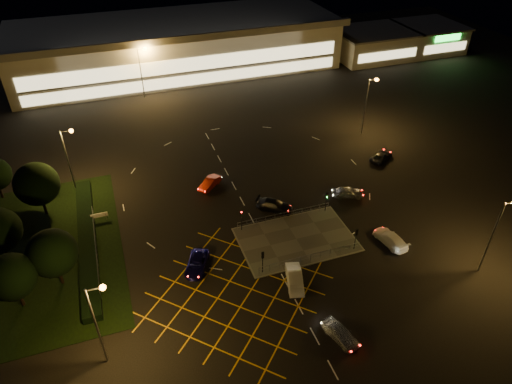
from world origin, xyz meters
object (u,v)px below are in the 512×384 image
object	(u,v)px
car_near_silver	(340,333)
car_approach_white	(390,239)
car_right_silver	(348,192)
car_east_grey	(381,156)
car_circ_red	(210,183)
signal_se	(356,235)
signal_ne	(327,198)
car_left_blue	(197,264)
car_queue_white	(295,279)
signal_sw	(263,258)
signal_nw	(241,216)
car_far_dkgrey	(274,205)

from	to	relation	value
car_near_silver	car_approach_white	size ratio (longest dim) A/B	0.85
car_right_silver	car_east_grey	distance (m)	12.18
car_circ_red	car_approach_white	distance (m)	26.56
signal_se	car_near_silver	world-z (taller)	signal_se
signal_ne	car_left_blue	world-z (taller)	signal_ne
signal_ne	car_queue_white	bearing A→B (deg)	-130.40
signal_ne	car_left_blue	size ratio (longest dim) A/B	0.64
signal_sw	signal_ne	xyz separation A→B (m)	(12.00, 7.99, 0.00)
car_east_grey	signal_se	bearing A→B (deg)	107.76
signal_se	car_left_blue	xyz separation A→B (m)	(-19.00, 3.29, -1.69)
car_left_blue	car_approach_white	size ratio (longest dim) A/B	0.97
car_queue_white	car_right_silver	distance (m)	18.82
car_near_silver	car_circ_red	xyz separation A→B (m)	(-5.69, 29.89, -0.05)
signal_nw	car_circ_red	xyz separation A→B (m)	(-1.42, 10.86, -1.68)
car_far_dkgrey	signal_sw	bearing A→B (deg)	-169.95
signal_sw	car_right_silver	distance (m)	19.47
car_right_silver	signal_nw	bearing A→B (deg)	117.52
car_far_dkgrey	car_circ_red	world-z (taller)	car_far_dkgrey
car_queue_white	car_east_grey	bearing A→B (deg)	55.54
car_near_silver	car_approach_white	world-z (taller)	car_near_silver
signal_ne	car_right_silver	world-z (taller)	signal_ne
car_far_dkgrey	car_east_grey	xyz separation A→B (m)	(20.85, 6.49, -0.10)
car_right_silver	car_approach_white	bearing A→B (deg)	-158.23
signal_sw	signal_ne	world-z (taller)	same
car_east_grey	car_left_blue	bearing A→B (deg)	80.39
signal_sw	car_approach_white	xyz separation A→B (m)	(16.85, -0.43, -1.63)
signal_ne	car_far_dkgrey	bearing A→B (deg)	156.89
signal_nw	car_left_blue	size ratio (longest dim) A/B	0.64
car_queue_white	signal_nw	bearing A→B (deg)	120.10
car_far_dkgrey	car_east_grey	bearing A→B (deg)	-35.03
signal_sw	car_left_blue	distance (m)	7.92
car_right_silver	car_circ_red	xyz separation A→B (m)	(-17.99, 8.75, -0.06)
car_queue_white	car_circ_red	bearing A→B (deg)	116.45
signal_nw	signal_ne	bearing A→B (deg)	0.00
signal_ne	car_east_grey	world-z (taller)	signal_ne
car_east_grey	signal_ne	bearing A→B (deg)	90.32
car_far_dkgrey	car_right_silver	distance (m)	10.98
signal_ne	car_queue_white	size ratio (longest dim) A/B	0.66
signal_nw	car_right_silver	bearing A→B (deg)	7.26
signal_se	car_right_silver	size ratio (longest dim) A/B	0.71
signal_nw	car_circ_red	world-z (taller)	signal_nw
car_left_blue	car_near_silver	bearing A→B (deg)	-26.89
signal_se	car_queue_white	xyz separation A→B (m)	(-9.16, -2.78, -1.59)
signal_nw	car_queue_white	distance (m)	11.24
car_left_blue	car_east_grey	world-z (taller)	car_left_blue
car_far_dkgrey	car_approach_white	world-z (taller)	car_far_dkgrey
car_east_grey	car_queue_white	bearing A→B (deg)	98.04
signal_ne	car_circ_red	bearing A→B (deg)	141.00
signal_nw	car_east_grey	distance (m)	28.07
signal_nw	signal_ne	size ratio (longest dim) A/B	1.00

